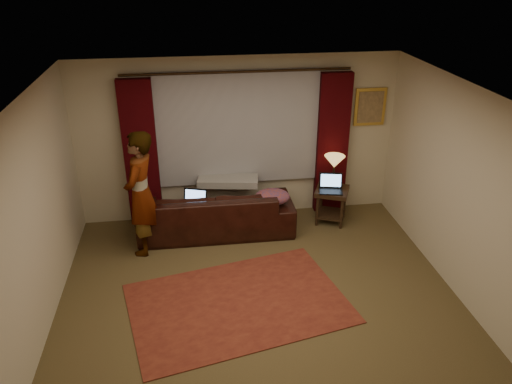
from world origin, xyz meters
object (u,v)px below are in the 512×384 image
(laptop_sofa, at_px, (193,201))
(person, at_px, (141,194))
(sofa, at_px, (215,203))
(tiffany_lamp, at_px, (334,171))
(laptop_table, at_px, (331,184))
(end_table, at_px, (331,205))

(laptop_sofa, relative_size, person, 0.21)
(laptop_sofa, xyz_separation_m, person, (-0.71, -0.29, 0.31))
(sofa, bearing_deg, tiffany_lamp, -174.76)
(sofa, xyz_separation_m, person, (-1.05, -0.41, 0.43))
(laptop_table, bearing_deg, laptop_sofa, -165.52)
(end_table, xyz_separation_m, person, (-2.91, -0.45, 0.62))
(sofa, xyz_separation_m, laptop_table, (1.80, -0.04, 0.23))
(laptop_table, bearing_deg, sofa, -168.98)
(end_table, distance_m, tiffany_lamp, 0.56)
(sofa, bearing_deg, end_table, -178.27)
(sofa, distance_m, laptop_table, 1.82)
(laptop_sofa, xyz_separation_m, laptop_table, (2.14, 0.08, 0.10))
(laptop_sofa, relative_size, tiffany_lamp, 0.75)
(sofa, height_order, laptop_table, sofa)
(tiffany_lamp, distance_m, laptop_table, 0.26)
(laptop_sofa, height_order, end_table, laptop_sofa)
(laptop_sofa, height_order, laptop_table, laptop_table)
(end_table, xyz_separation_m, laptop_table, (-0.05, -0.09, 0.42))
(tiffany_lamp, bearing_deg, end_table, -108.79)
(sofa, height_order, person, person)
(laptop_sofa, height_order, tiffany_lamp, tiffany_lamp)
(laptop_sofa, xyz_separation_m, tiffany_lamp, (2.24, 0.28, 0.23))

